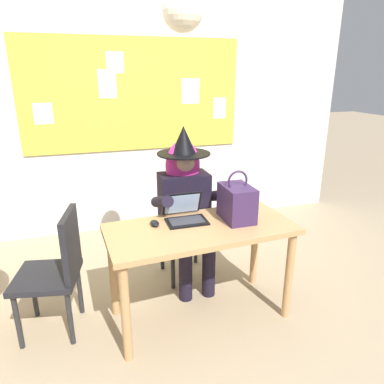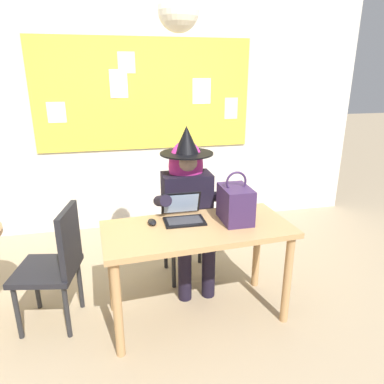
{
  "view_description": "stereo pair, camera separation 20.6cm",
  "coord_description": "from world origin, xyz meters",
  "views": [
    {
      "loc": [
        -0.6,
        -2.15,
        1.79
      ],
      "look_at": [
        0.18,
        0.32,
        0.91
      ],
      "focal_mm": 33.0,
      "sensor_mm": 36.0,
      "label": 1
    },
    {
      "loc": [
        -0.4,
        -2.2,
        1.79
      ],
      "look_at": [
        0.18,
        0.32,
        0.91
      ],
      "focal_mm": 33.0,
      "sensor_mm": 36.0,
      "label": 2
    }
  ],
  "objects": [
    {
      "name": "desk_main",
      "position": [
        0.15,
        0.03,
        0.64
      ],
      "size": [
        1.37,
        0.69,
        0.75
      ],
      "rotation": [
        0.0,
        0.0,
        0.06
      ],
      "color": "tan",
      "rests_on": "ground"
    },
    {
      "name": "person_costumed",
      "position": [
        0.21,
        0.57,
        0.78
      ],
      "size": [
        0.59,
        0.69,
        1.38
      ],
      "rotation": [
        0.0,
        0.0,
        -1.57
      ],
      "color": "black",
      "rests_on": "ground"
    },
    {
      "name": "wall_back_bulletin",
      "position": [
        0.0,
        1.9,
        1.35
      ],
      "size": [
        5.2,
        2.06,
        2.67
      ],
      "color": "silver",
      "rests_on": "ground"
    },
    {
      "name": "laptop",
      "position": [
        0.08,
        0.18,
        0.79
      ],
      "size": [
        0.3,
        0.27,
        0.2
      ],
      "rotation": [
        0.0,
        0.0,
        -0.01
      ],
      "color": "black",
      "rests_on": "desk_main"
    },
    {
      "name": "ground_plane",
      "position": [
        0.0,
        0.0,
        0.0
      ],
      "size": [
        24.0,
        24.0,
        0.0
      ],
      "primitive_type": "plane",
      "color": "tan"
    },
    {
      "name": "chair_at_desk",
      "position": [
        0.2,
        0.69,
        0.5
      ],
      "size": [
        0.44,
        0.44,
        0.9
      ],
      "rotation": [
        0.0,
        0.0,
        -1.52
      ],
      "color": "black",
      "rests_on": "ground"
    },
    {
      "name": "chair_spare_by_window",
      "position": [
        -0.84,
        0.18,
        0.51
      ],
      "size": [
        0.49,
        0.49,
        0.91
      ],
      "rotation": [
        0.0,
        0.0,
        2.95
      ],
      "color": "black",
      "rests_on": "ground"
    },
    {
      "name": "computer_mouse",
      "position": [
        -0.16,
        0.14,
        0.76
      ],
      "size": [
        0.07,
        0.11,
        0.03
      ],
      "primitive_type": "ellipsoid",
      "rotation": [
        0.0,
        0.0,
        0.09
      ],
      "color": "black",
      "rests_on": "desk_main"
    },
    {
      "name": "handbag",
      "position": [
        0.45,
        0.07,
        0.88
      ],
      "size": [
        0.2,
        0.3,
        0.38
      ],
      "rotation": [
        0.0,
        0.0,
        -0.2
      ],
      "color": "#38234C",
      "rests_on": "desk_main"
    }
  ]
}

